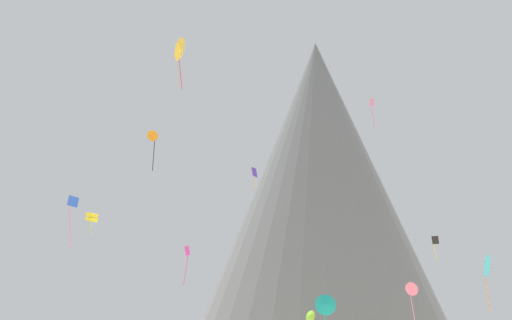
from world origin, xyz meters
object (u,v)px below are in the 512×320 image
(kite_rainbow_low, at_px, (412,289))
(kite_teal_low, at_px, (326,305))
(kite_orange_mid, at_px, (152,137))
(kite_pink_high, at_px, (372,107))
(rock_massif, at_px, (321,193))
(kite_yellow_mid, at_px, (92,217))
(kite_indigo_high, at_px, (254,174))
(kite_gold_high, at_px, (180,50))
(kite_black_mid, at_px, (435,242))
(kite_cyan_low, at_px, (486,266))
(kite_blue_mid, at_px, (72,209))
(kite_lime_low, at_px, (310,316))
(kite_magenta_mid, at_px, (187,256))

(kite_rainbow_low, xyz_separation_m, kite_teal_low, (-9.99, -4.63, -1.83))
(kite_rainbow_low, xyz_separation_m, kite_orange_mid, (-28.78, -2.38, 16.69))
(kite_teal_low, xyz_separation_m, kite_pink_high, (9.57, 21.00, 28.67))
(rock_massif, distance_m, kite_yellow_mid, 66.87)
(kite_indigo_high, xyz_separation_m, kite_gold_high, (-7.53, -31.01, 6.08))
(kite_indigo_high, distance_m, kite_gold_high, 32.48)
(rock_massif, bearing_deg, kite_black_mid, -82.08)
(kite_orange_mid, bearing_deg, kite_rainbow_low, 159.43)
(kite_teal_low, xyz_separation_m, kite_cyan_low, (17.63, 2.89, 4.20))
(kite_teal_low, relative_size, kite_orange_mid, 0.97)
(rock_massif, height_order, kite_blue_mid, rock_massif)
(kite_lime_low, distance_m, kite_gold_high, 42.77)
(kite_indigo_high, relative_size, kite_magenta_mid, 0.65)
(kite_cyan_low, bearing_deg, kite_magenta_mid, -87.30)
(kite_teal_low, bearing_deg, kite_yellow_mid, 143.04)
(rock_massif, xyz_separation_m, kite_gold_high, (-21.95, -78.30, -0.70))
(kite_indigo_high, xyz_separation_m, kite_pink_high, (17.08, -5.56, 8.55))
(kite_orange_mid, distance_m, kite_gold_high, 10.86)
(kite_magenta_mid, bearing_deg, rock_massif, 146.09)
(kite_teal_low, bearing_deg, kite_cyan_low, 6.04)
(kite_teal_low, height_order, kite_pink_high, kite_pink_high)
(kite_pink_high, bearing_deg, rock_massif, -7.53)
(kite_teal_low, bearing_deg, kite_lime_low, 86.22)
(kite_teal_low, height_order, kite_yellow_mid, kite_yellow_mid)
(kite_indigo_high, bearing_deg, kite_gold_high, -108.51)
(kite_yellow_mid, relative_size, kite_gold_high, 0.55)
(kite_blue_mid, bearing_deg, kite_rainbow_low, 15.30)
(rock_massif, distance_m, kite_indigo_high, 49.91)
(kite_rainbow_low, bearing_deg, kite_blue_mid, 59.19)
(kite_magenta_mid, xyz_separation_m, kite_gold_high, (1.83, -27.21, 18.82))
(kite_blue_mid, relative_size, kite_magenta_mid, 0.93)
(kite_lime_low, bearing_deg, kite_teal_low, -44.56)
(kite_blue_mid, distance_m, kite_cyan_low, 43.52)
(kite_yellow_mid, distance_m, kite_gold_high, 31.50)
(kite_gold_high, bearing_deg, kite_blue_mid, 114.91)
(kite_rainbow_low, bearing_deg, rock_massif, -47.03)
(kite_black_mid, distance_m, kite_orange_mid, 37.40)
(rock_massif, distance_m, kite_pink_high, 52.95)
(rock_massif, relative_size, kite_cyan_low, 12.77)
(kite_magenta_mid, bearing_deg, kite_cyan_low, 51.10)
(kite_teal_low, relative_size, kite_cyan_low, 0.73)
(kite_teal_low, relative_size, kite_indigo_high, 1.31)
(kite_indigo_high, bearing_deg, kite_orange_mid, -119.75)
(kite_teal_low, xyz_separation_m, kite_yellow_mid, (-29.68, 19.79, 12.39))
(kite_magenta_mid, bearing_deg, kite_lime_low, 89.02)
(kite_gold_high, bearing_deg, kite_black_mid, -49.89)
(kite_gold_high, height_order, kite_pink_high, kite_pink_high)
(kite_teal_low, relative_size, kite_gold_high, 0.80)
(kite_black_mid, relative_size, kite_gold_high, 0.53)
(kite_blue_mid, relative_size, kite_cyan_low, 0.81)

